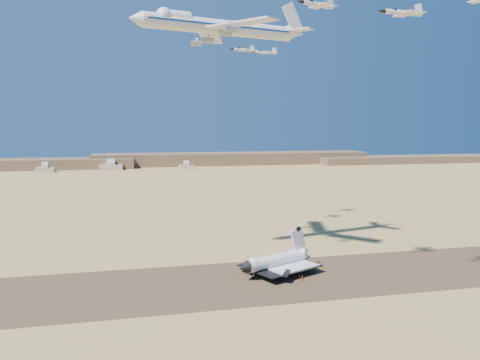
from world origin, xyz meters
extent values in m
plane|color=tan|center=(0.00, 0.00, 0.00)|extent=(1200.00, 1200.00, 0.00)
cube|color=#503A28|center=(0.00, 0.00, 0.03)|extent=(600.00, 50.00, 0.06)
cube|color=brown|center=(120.00, 540.00, 9.00)|extent=(420.00, 60.00, 18.00)
cube|color=brown|center=(400.00, 510.00, 5.50)|extent=(300.00, 60.00, 11.00)
cube|color=#B1AA9D|center=(-140.00, 470.00, 3.25)|extent=(22.00, 14.00, 6.50)
cube|color=#B1AA9D|center=(-60.00, 485.00, 3.75)|extent=(30.00, 15.00, 7.50)
cube|color=#B1AA9D|center=(40.00, 475.00, 2.75)|extent=(19.00, 12.50, 5.50)
cylinder|color=silver|center=(22.43, 6.72, 5.32)|extent=(27.88, 16.29, 4.97)
cone|color=black|center=(7.75, 0.02, 5.32)|extent=(5.59, 5.95, 4.72)
sphere|color=silver|center=(11.94, 1.94, 6.03)|extent=(4.61, 4.61, 4.61)
cube|color=silver|center=(25.66, 8.19, 3.28)|extent=(26.58, 27.46, 0.80)
cube|color=black|center=(24.05, 7.46, 2.88)|extent=(33.04, 30.40, 0.44)
cube|color=silver|center=(32.92, 11.50, 12.24)|extent=(7.74, 3.98, 10.21)
cylinder|color=gray|center=(11.94, 1.94, 1.42)|extent=(0.32, 0.32, 2.84)
cylinder|color=black|center=(11.94, 1.94, 0.49)|extent=(1.05, 0.77, 0.98)
cylinder|color=gray|center=(29.11, 4.89, 1.42)|extent=(0.32, 0.32, 2.84)
cylinder|color=black|center=(29.11, 4.89, 0.49)|extent=(1.05, 0.77, 0.98)
cylinder|color=gray|center=(25.43, 12.96, 1.42)|extent=(0.32, 0.32, 2.84)
cylinder|color=black|center=(25.43, 12.96, 0.49)|extent=(1.05, 0.77, 0.98)
cylinder|color=silver|center=(5.91, 34.83, 98.76)|extent=(66.57, 21.58, 6.30)
cone|color=silver|center=(-29.04, 26.54, 98.76)|extent=(6.24, 7.26, 6.30)
sphere|color=silver|center=(-18.03, 29.15, 101.02)|extent=(6.50, 6.50, 6.50)
cube|color=silver|center=(11.46, 19.97, 97.58)|extent=(26.15, 28.01, 0.69)
cube|color=silver|center=(4.19, 50.61, 97.58)|extent=(16.03, 30.80, 0.69)
cube|color=silver|center=(41.86, 36.79, 99.74)|extent=(11.37, 11.59, 0.49)
cube|color=silver|center=(38.90, 49.24, 99.74)|extent=(8.29, 11.92, 0.49)
cube|color=silver|center=(40.38, 43.01, 106.14)|extent=(11.08, 3.26, 14.07)
cylinder|color=gray|center=(6.04, 25.76, 94.62)|extent=(5.38, 3.63, 2.56)
cylinder|color=gray|center=(6.17, 16.69, 94.62)|extent=(5.38, 3.63, 2.56)
cylinder|color=gray|center=(1.95, 43.00, 94.62)|extent=(5.38, 3.63, 2.56)
cylinder|color=gray|center=(-2.01, 51.16, 94.62)|extent=(5.38, 3.63, 2.56)
imported|color=#C3500B|center=(29.05, -1.11, 0.96)|extent=(0.57, 0.74, 1.81)
imported|color=#C3500B|center=(29.88, -2.13, 0.85)|extent=(0.58, 0.84, 1.58)
imported|color=#C3500B|center=(28.96, -4.43, 0.86)|extent=(0.93, 1.05, 1.60)
cylinder|color=silver|center=(31.46, -8.99, 98.63)|extent=(12.84, 5.47, 1.52)
cone|color=black|center=(24.04, -11.40, 98.63)|extent=(3.12, 2.21, 1.41)
sphere|color=black|center=(28.37, -9.99, 99.18)|extent=(1.52, 1.52, 1.52)
cube|color=silver|center=(32.49, -8.65, 98.42)|extent=(6.29, 9.42, 0.27)
cube|color=silver|center=(36.62, -7.31, 98.63)|extent=(3.94, 5.89, 0.22)
cube|color=silver|center=(36.82, -7.24, 100.15)|extent=(3.20, 1.27, 3.67)
cylinder|color=silver|center=(52.35, -27.59, 92.81)|extent=(13.23, 2.43, 1.53)
cone|color=black|center=(44.48, -28.13, 92.81)|extent=(2.94, 1.62, 1.43)
sphere|color=black|center=(49.07, -27.82, 93.36)|extent=(1.53, 1.53, 1.53)
cube|color=silver|center=(53.45, -27.52, 92.59)|extent=(4.43, 9.01, 0.27)
cube|color=silver|center=(57.82, -27.22, 92.81)|extent=(2.78, 5.63, 0.22)
cube|color=silver|center=(58.04, -27.20, 94.34)|extent=(3.33, 0.50, 3.71)
cylinder|color=silver|center=(26.13, 78.06, 97.05)|extent=(11.62, 3.69, 1.35)
cone|color=black|center=(19.32, 76.64, 97.05)|extent=(2.71, 1.74, 1.26)
sphere|color=black|center=(23.30, 77.47, 97.53)|extent=(1.35, 1.35, 1.35)
cube|color=silver|center=(27.08, 78.26, 96.86)|extent=(4.88, 8.25, 0.24)
cube|color=silver|center=(30.86, 79.04, 97.05)|extent=(3.06, 5.16, 0.19)
cube|color=silver|center=(31.05, 79.08, 98.40)|extent=(2.91, 0.83, 3.27)
cylinder|color=silver|center=(43.13, 96.18, 99.07)|extent=(12.92, 3.18, 1.50)
cone|color=black|center=(35.49, 95.16, 99.07)|extent=(2.94, 1.75, 1.39)
sphere|color=black|center=(39.95, 95.76, 99.61)|extent=(1.50, 1.50, 1.50)
cube|color=silver|center=(44.19, 96.32, 98.86)|extent=(4.84, 8.98, 0.27)
cube|color=silver|center=(48.43, 96.89, 99.07)|extent=(3.04, 5.61, 0.21)
cube|color=silver|center=(48.64, 96.92, 100.57)|extent=(3.24, 0.69, 3.62)
camera|label=1|loc=(-31.50, -163.63, 57.08)|focal=35.00mm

